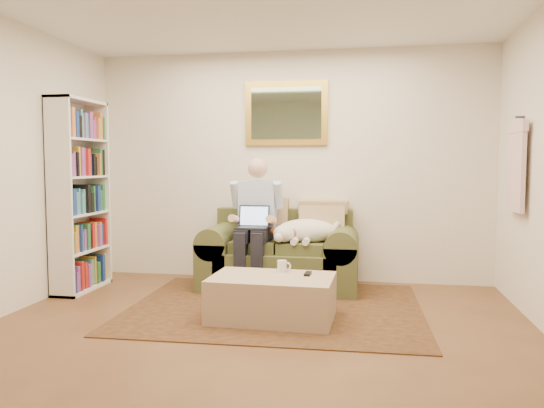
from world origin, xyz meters
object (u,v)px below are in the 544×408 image
(sleeping_dog, at_px, (307,231))
(coffee_mug, at_px, (282,266))
(sofa, at_px, (280,261))
(bookshelf, at_px, (80,195))
(laptop, at_px, (253,222))
(seated_man, at_px, (254,225))
(ottoman, at_px, (272,298))

(sleeping_dog, relative_size, coffee_mug, 6.81)
(sofa, distance_m, sleeping_dog, 0.46)
(sleeping_dog, bearing_deg, bookshelf, -171.22)
(laptop, bearing_deg, seated_man, 90.00)
(sofa, bearing_deg, bookshelf, -167.74)
(sleeping_dog, xyz_separation_m, bookshelf, (-2.35, -0.36, 0.37))
(sofa, height_order, ottoman, sofa)
(seated_man, distance_m, laptop, 0.07)
(sleeping_dog, height_order, coffee_mug, sleeping_dog)
(sofa, xyz_separation_m, sleeping_dog, (0.30, -0.08, 0.35))
(seated_man, bearing_deg, coffee_mug, -62.49)
(sleeping_dog, bearing_deg, coffee_mug, -97.89)
(seated_man, bearing_deg, ottoman, -69.99)
(coffee_mug, xyz_separation_m, bookshelf, (-2.23, 0.52, 0.57))
(ottoman, xyz_separation_m, coffee_mug, (0.05, 0.21, 0.24))
(seated_man, height_order, sleeping_dog, seated_man)
(laptop, distance_m, bookshelf, 1.84)
(seated_man, distance_m, coffee_mug, 0.95)
(seated_man, xyz_separation_m, ottoman, (0.37, -1.02, -0.51))
(sofa, distance_m, coffee_mug, 0.99)
(sofa, height_order, bookshelf, bookshelf)
(laptop, height_order, bookshelf, bookshelf)
(laptop, xyz_separation_m, ottoman, (0.37, -0.96, -0.54))
(sleeping_dog, distance_m, bookshelf, 2.41)
(seated_man, bearing_deg, bookshelf, -170.73)
(seated_man, height_order, ottoman, seated_man)
(sofa, distance_m, bookshelf, 2.22)
(coffee_mug, bearing_deg, bookshelf, 166.97)
(ottoman, bearing_deg, bookshelf, 161.59)
(ottoman, bearing_deg, coffee_mug, 76.35)
(sofa, relative_size, bookshelf, 0.83)
(sleeping_dog, xyz_separation_m, ottoman, (-0.17, -1.09, -0.44))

